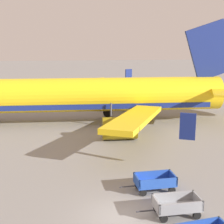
% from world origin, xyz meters
% --- Properties ---
extents(ground_plane, '(220.00, 220.00, 0.00)m').
position_xyz_m(ground_plane, '(0.00, 0.00, 0.00)').
color(ground_plane, gray).
extents(airplane, '(37.53, 30.30, 11.34)m').
position_xyz_m(airplane, '(-0.27, 20.52, 3.05)').
color(airplane, yellow).
rests_on(airplane, ground).
extents(baggage_cart_second_in_row, '(3.60, 1.60, 1.07)m').
position_xyz_m(baggage_cart_second_in_row, '(3.00, -0.11, 0.60)').
color(baggage_cart_second_in_row, gray).
rests_on(baggage_cart_second_in_row, ground).
extents(baggage_cart_third_in_row, '(3.60, 1.63, 1.07)m').
position_xyz_m(baggage_cart_third_in_row, '(2.47, 2.98, 0.60)').
color(baggage_cart_third_in_row, '#234CB2').
rests_on(baggage_cart_third_in_row, ground).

